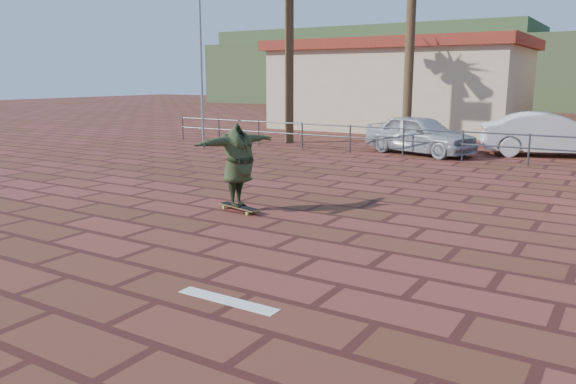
% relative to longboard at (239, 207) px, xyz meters
% --- Properties ---
extents(ground, '(120.00, 120.00, 0.00)m').
position_rel_longboard_xyz_m(ground, '(1.98, -2.62, -0.09)').
color(ground, maroon).
rests_on(ground, ground).
extents(paint_stripe, '(1.40, 0.22, 0.01)m').
position_rel_longboard_xyz_m(paint_stripe, '(2.68, -3.82, -0.08)').
color(paint_stripe, white).
rests_on(paint_stripe, ground).
extents(guardrail, '(24.06, 0.06, 1.00)m').
position_rel_longboard_xyz_m(guardrail, '(1.98, 9.38, 0.59)').
color(guardrail, '#47494F').
rests_on(guardrail, ground).
extents(flagpole, '(1.30, 0.10, 8.00)m').
position_rel_longboard_xyz_m(flagpole, '(-7.90, 8.38, 4.55)').
color(flagpole, gray).
rests_on(flagpole, ground).
extents(building_west, '(12.60, 7.60, 4.50)m').
position_rel_longboard_xyz_m(building_west, '(-4.02, 19.38, 2.19)').
color(building_west, beige).
rests_on(building_west, ground).
extents(hill_back, '(35.00, 14.00, 8.00)m').
position_rel_longboard_xyz_m(hill_back, '(-20.02, 53.38, 3.91)').
color(hill_back, '#384C28').
rests_on(hill_back, ground).
extents(longboard, '(1.10, 0.49, 0.11)m').
position_rel_longboard_xyz_m(longboard, '(0.00, 0.00, 0.00)').
color(longboard, olive).
rests_on(longboard, ground).
extents(skateboarder, '(0.90, 2.14, 1.69)m').
position_rel_longboard_xyz_m(skateboarder, '(-0.00, 0.00, 0.86)').
color(skateboarder, '#303A1F').
rests_on(skateboarder, longboard).
extents(car_silver, '(4.34, 2.72, 1.38)m').
position_rel_longboard_xyz_m(car_silver, '(0.21, 10.38, 0.60)').
color(car_silver, '#AEB1B5').
rests_on(car_silver, ground).
extents(car_white, '(4.75, 2.90, 1.48)m').
position_rel_longboard_xyz_m(car_white, '(4.17, 12.23, 0.65)').
color(car_white, silver).
rests_on(car_white, ground).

